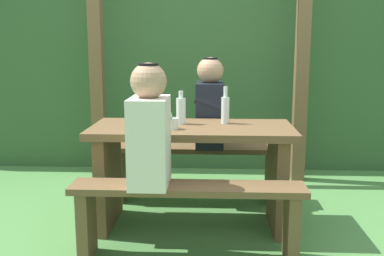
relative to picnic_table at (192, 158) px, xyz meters
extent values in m
plane|color=#4C8141|center=(0.00, 0.00, -0.50)|extent=(12.00, 12.00, 0.00)
cube|color=#35582F|center=(0.00, 1.87, 0.45)|extent=(6.40, 0.71, 1.90)
cube|color=brown|center=(-0.96, 1.17, 0.58)|extent=(0.12, 0.12, 2.16)
cube|color=brown|center=(0.96, 1.17, 0.58)|extent=(0.12, 0.12, 2.16)
cube|color=brown|center=(0.00, 0.00, 0.21)|extent=(1.40, 0.64, 0.05)
cube|color=brown|center=(-0.60, 0.00, -0.16)|extent=(0.08, 0.54, 0.68)
cube|color=brown|center=(0.60, 0.00, -0.16)|extent=(0.08, 0.54, 0.68)
cube|color=brown|center=(0.00, -0.52, -0.05)|extent=(1.40, 0.24, 0.04)
cube|color=brown|center=(-0.62, -0.52, -0.28)|extent=(0.07, 0.22, 0.43)
cube|color=brown|center=(0.62, -0.52, -0.28)|extent=(0.07, 0.22, 0.43)
cube|color=brown|center=(0.00, 0.52, -0.05)|extent=(1.40, 0.24, 0.04)
cube|color=brown|center=(-0.62, 0.52, -0.28)|extent=(0.07, 0.22, 0.43)
cube|color=brown|center=(0.62, 0.52, -0.28)|extent=(0.07, 0.22, 0.43)
cube|color=silver|center=(-0.22, -0.52, 0.23)|extent=(0.22, 0.34, 0.52)
sphere|color=tan|center=(-0.22, -0.52, 0.59)|extent=(0.21, 0.21, 0.21)
cylinder|color=black|center=(-0.22, -0.52, 0.67)|extent=(0.12, 0.12, 0.02)
cylinder|color=silver|center=(-0.22, -0.38, 0.33)|extent=(0.25, 0.07, 0.15)
cube|color=black|center=(0.12, 0.52, 0.23)|extent=(0.22, 0.34, 0.52)
sphere|color=tan|center=(0.12, 0.52, 0.59)|extent=(0.21, 0.21, 0.21)
cylinder|color=black|center=(0.12, 0.52, 0.67)|extent=(0.12, 0.12, 0.02)
cylinder|color=black|center=(0.12, 0.38, 0.33)|extent=(0.25, 0.07, 0.15)
cylinder|color=silver|center=(-0.12, -0.13, 0.27)|extent=(0.07, 0.07, 0.08)
cylinder|color=silver|center=(-0.08, 0.08, 0.33)|extent=(0.07, 0.07, 0.19)
cylinder|color=silver|center=(-0.08, 0.08, 0.44)|extent=(0.03, 0.03, 0.05)
cylinder|color=silver|center=(0.23, 0.11, 0.33)|extent=(0.06, 0.06, 0.19)
cylinder|color=silver|center=(0.23, 0.11, 0.46)|extent=(0.03, 0.03, 0.08)
cube|color=black|center=(-0.24, 0.13, 0.24)|extent=(0.08, 0.14, 0.01)
camera|label=1|loc=(0.15, -3.09, 0.80)|focal=42.47mm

